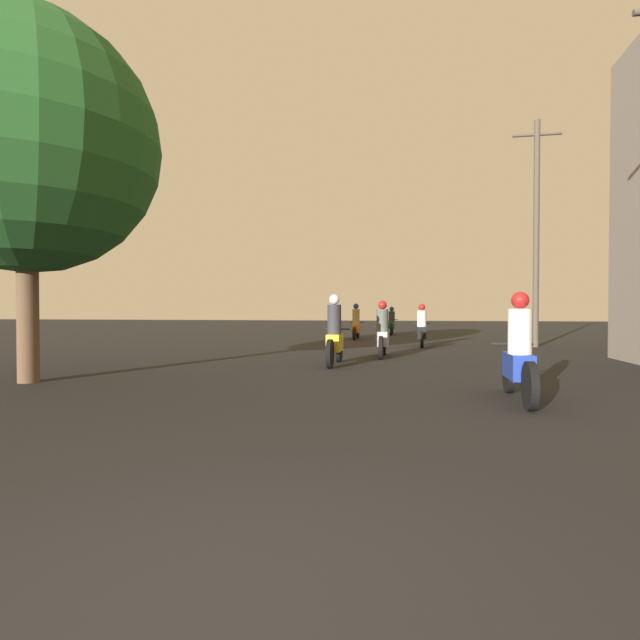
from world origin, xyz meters
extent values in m
plane|color=black|center=(0.00, 0.00, 0.00)|extent=(120.00, 120.00, 0.00)
cylinder|color=black|center=(2.26, 6.35, 0.32)|extent=(0.10, 0.64, 0.64)
cylinder|color=black|center=(2.26, 4.92, 0.32)|extent=(0.10, 0.64, 0.64)
cube|color=#1E389E|center=(2.26, 5.64, 0.50)|extent=(0.30, 0.84, 0.36)
cylinder|color=black|center=(2.26, 6.10, 0.77)|extent=(0.60, 0.04, 0.04)
cylinder|color=silver|center=(2.26, 5.55, 0.99)|extent=(0.32, 0.32, 0.63)
sphere|color=#A51919|center=(2.26, 5.55, 1.43)|extent=(0.24, 0.24, 0.24)
cylinder|color=black|center=(-1.01, 10.42, 0.32)|extent=(0.10, 0.65, 0.65)
cylinder|color=black|center=(-1.01, 9.04, 0.32)|extent=(0.10, 0.65, 0.65)
cube|color=gold|center=(-1.01, 9.73, 0.53)|extent=(0.30, 0.78, 0.41)
cylinder|color=black|center=(-1.01, 10.18, 0.83)|extent=(0.60, 0.04, 0.04)
cylinder|color=#2D2D33|center=(-1.01, 9.65, 1.07)|extent=(0.32, 0.32, 0.69)
sphere|color=silver|center=(-1.01, 9.65, 1.54)|extent=(0.24, 0.24, 0.24)
cylinder|color=black|center=(-0.03, 12.65, 0.31)|extent=(0.10, 0.62, 0.62)
cylinder|color=black|center=(-0.03, 11.26, 0.31)|extent=(0.10, 0.62, 0.62)
cube|color=#ADADB2|center=(-0.03, 11.95, 0.51)|extent=(0.30, 0.91, 0.40)
cylinder|color=black|center=(-0.03, 12.41, 0.81)|extent=(0.60, 0.04, 0.04)
cylinder|color=#4C514C|center=(-0.03, 11.86, 1.01)|extent=(0.32, 0.32, 0.60)
sphere|color=#A51919|center=(-0.03, 11.86, 1.43)|extent=(0.24, 0.24, 0.24)
cylinder|color=black|center=(1.10, 16.92, 0.29)|extent=(0.10, 0.57, 0.57)
cylinder|color=black|center=(1.10, 15.50, 0.29)|extent=(0.10, 0.57, 0.57)
cube|color=black|center=(1.10, 16.21, 0.50)|extent=(0.30, 0.91, 0.42)
cylinder|color=black|center=(1.10, 16.67, 0.81)|extent=(0.60, 0.04, 0.04)
cylinder|color=silver|center=(1.10, 16.12, 0.99)|extent=(0.32, 0.32, 0.57)
sphere|color=#A51919|center=(1.10, 16.12, 1.40)|extent=(0.24, 0.24, 0.24)
cylinder|color=black|center=(-1.67, 20.86, 0.28)|extent=(0.10, 0.57, 0.57)
cylinder|color=black|center=(-1.67, 19.43, 0.28)|extent=(0.10, 0.57, 0.57)
cube|color=orange|center=(-1.67, 20.15, 0.46)|extent=(0.30, 0.87, 0.36)
cylinder|color=black|center=(-1.67, 20.61, 0.75)|extent=(0.60, 0.04, 0.04)
cylinder|color=#B28E47|center=(-1.67, 20.06, 1.00)|extent=(0.32, 0.32, 0.70)
sphere|color=navy|center=(-1.67, 20.06, 1.46)|extent=(0.24, 0.24, 0.24)
cylinder|color=black|center=(-0.28, 25.17, 0.33)|extent=(0.10, 0.66, 0.66)
cylinder|color=black|center=(-0.28, 23.80, 0.33)|extent=(0.10, 0.66, 0.66)
cube|color=#1E6B33|center=(-0.28, 24.48, 0.51)|extent=(0.30, 0.87, 0.36)
cylinder|color=black|center=(-0.28, 24.93, 0.79)|extent=(0.60, 0.04, 0.04)
cylinder|color=#2D2D33|center=(-0.28, 24.40, 0.96)|extent=(0.32, 0.32, 0.55)
sphere|color=navy|center=(-0.28, 24.40, 1.36)|extent=(0.24, 0.24, 0.24)
cylinder|color=#4C4238|center=(5.00, 16.60, 3.93)|extent=(0.20, 0.20, 7.86)
cylinder|color=#4C4238|center=(5.00, 16.60, 7.36)|extent=(1.60, 0.10, 0.10)
cylinder|color=brown|center=(-5.95, 5.94, 1.32)|extent=(0.36, 0.36, 2.64)
sphere|color=#235623|center=(-5.95, 5.94, 4.25)|extent=(4.59, 4.59, 4.59)
camera|label=1|loc=(0.78, -1.82, 1.29)|focal=28.00mm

